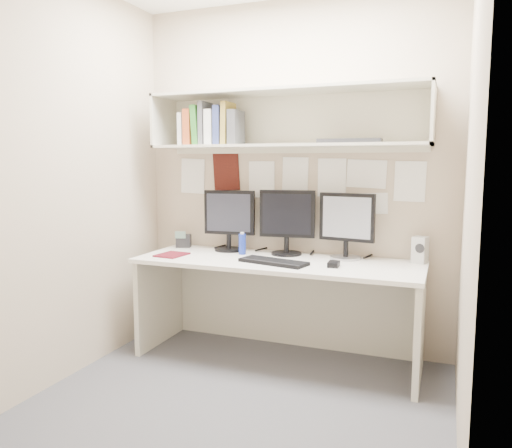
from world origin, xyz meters
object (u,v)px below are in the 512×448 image
at_px(speaker, 420,250).
at_px(maroon_notebook, 172,255).
at_px(monitor_right, 347,223).
at_px(desk_phone, 184,241).
at_px(keyboard, 273,262).
at_px(desk, 277,310).
at_px(monitor_left, 229,218).
at_px(monitor_center, 287,220).

xyz_separation_m(speaker, maroon_notebook, (-1.72, -0.38, -0.08)).
xyz_separation_m(monitor_right, speaker, (0.50, 0.03, -0.16)).
height_order(monitor_right, speaker, monitor_right).
bearing_deg(maroon_notebook, desk_phone, 111.57).
distance_m(keyboard, maroon_notebook, 0.79).
relative_size(monitor_right, desk_phone, 3.42).
bearing_deg(maroon_notebook, desk, 15.30).
xyz_separation_m(monitor_left, keyboard, (0.49, -0.35, -0.24)).
xyz_separation_m(desk, desk_phone, (-0.88, 0.22, 0.42)).
distance_m(monitor_center, speaker, 0.96).
relative_size(desk, keyboard, 4.23).
relative_size(desk, maroon_notebook, 9.00).
height_order(monitor_right, keyboard, monitor_right).
xyz_separation_m(monitor_left, maroon_notebook, (-0.31, -0.35, -0.25)).
xyz_separation_m(monitor_center, keyboard, (0.02, -0.35, -0.25)).
bearing_deg(monitor_center, maroon_notebook, -163.52).
height_order(desk, maroon_notebook, maroon_notebook).
distance_m(desk, monitor_center, 0.66).
bearing_deg(keyboard, desk_phone, 171.70).
relative_size(monitor_center, speaker, 2.64).
bearing_deg(monitor_right, speaker, 11.55).
xyz_separation_m(monitor_right, keyboard, (-0.42, -0.35, -0.24)).
xyz_separation_m(monitor_left, monitor_center, (0.47, -0.00, 0.01)).
relative_size(monitor_center, maroon_notebook, 2.16).
height_order(keyboard, desk_phone, desk_phone).
distance_m(keyboard, desk_phone, 0.96).
bearing_deg(desk, keyboard, -83.23).
bearing_deg(monitor_center, monitor_left, 172.16).
bearing_deg(desk_phone, desk, -33.56).
distance_m(monitor_left, speaker, 1.42).
xyz_separation_m(desk, monitor_left, (-0.47, 0.22, 0.62)).
distance_m(monitor_right, desk_phone, 1.33).
distance_m(keyboard, speaker, 1.00).
bearing_deg(keyboard, desk, 110.14).
distance_m(monitor_left, monitor_right, 0.91).
bearing_deg(monitor_left, desk, -30.11).
height_order(monitor_center, desk_phone, monitor_center).
height_order(desk, speaker, speaker).
bearing_deg(monitor_center, speaker, -6.28).
relative_size(monitor_left, speaker, 2.58).
bearing_deg(speaker, desk_phone, -161.61).
bearing_deg(maroon_notebook, speaker, 18.07).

